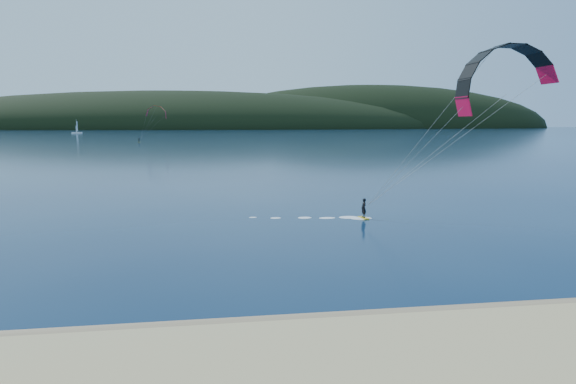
# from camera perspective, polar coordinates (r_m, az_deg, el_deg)

# --- Properties ---
(wet_sand) EXTENTS (220.00, 2.50, 0.10)m
(wet_sand) POSITION_cam_1_polar(r_m,az_deg,el_deg) (20.85, -9.51, -16.04)
(wet_sand) COLOR olive
(wet_sand) RESTS_ON ground
(headland) EXTENTS (1200.00, 310.00, 140.00)m
(headland) POSITION_cam_1_polar(r_m,az_deg,el_deg) (759.85, -8.36, 7.45)
(headland) COLOR black
(headland) RESTS_ON ground
(kitesurfer_near) EXTENTS (24.44, 8.85, 15.17)m
(kitesurfer_near) POSITION_cam_1_polar(r_m,az_deg,el_deg) (41.98, 23.71, 10.05)
(kitesurfer_near) COLOR gold
(kitesurfer_near) RESTS_ON ground
(kitesurfer_far) EXTENTS (13.14, 5.32, 14.43)m
(kitesurfer_far) POSITION_cam_1_polar(r_m,az_deg,el_deg) (220.19, -15.35, 8.69)
(kitesurfer_far) COLOR gold
(kitesurfer_far) RESTS_ON ground
(sailboat) EXTENTS (7.99, 5.22, 11.53)m
(sailboat) POSITION_cam_1_polar(r_m,az_deg,el_deg) (433.40, -23.72, 6.48)
(sailboat) COLOR white
(sailboat) RESTS_ON ground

